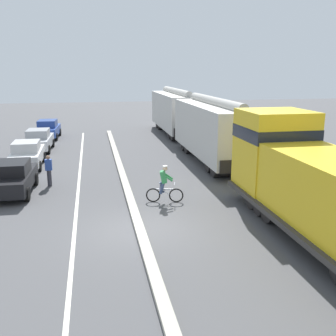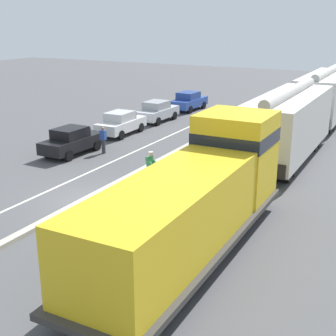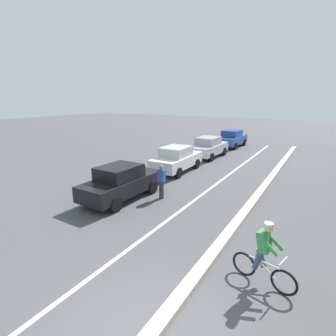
{
  "view_description": "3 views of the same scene",
  "coord_description": "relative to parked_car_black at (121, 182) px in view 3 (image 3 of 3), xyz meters",
  "views": [
    {
      "loc": [
        -1.58,
        -13.79,
        5.91
      ],
      "look_at": [
        1.96,
        4.32,
        1.24
      ],
      "focal_mm": 42.0,
      "sensor_mm": 36.0,
      "label": 1
    },
    {
      "loc": [
        12.25,
        -15.58,
        7.74
      ],
      "look_at": [
        3.7,
        0.58,
        1.89
      ],
      "focal_mm": 50.0,
      "sensor_mm": 36.0,
      "label": 2
    },
    {
      "loc": [
        2.43,
        -3.2,
        4.6
      ],
      "look_at": [
        -4.47,
        8.19,
        1.03
      ],
      "focal_mm": 28.0,
      "sensor_mm": 36.0,
      "label": 3
    }
  ],
  "objects": [
    {
      "name": "median_curb",
      "position": [
        5.43,
        0.42,
        -0.74
      ],
      "size": [
        0.36,
        36.0,
        0.16
      ],
      "primitive_type": "cube",
      "color": "#B2AD9E",
      "rests_on": "ground"
    },
    {
      "name": "lane_stripe",
      "position": [
        3.03,
        0.42,
        -0.81
      ],
      "size": [
        0.14,
        36.0,
        0.01
      ],
      "primitive_type": "cube",
      "color": "silver",
      "rests_on": "ground"
    },
    {
      "name": "parked_car_black",
      "position": [
        0.0,
        0.0,
        0.0
      ],
      "size": [
        1.9,
        4.23,
        1.62
      ],
      "color": "black",
      "rests_on": "ground"
    },
    {
      "name": "parked_car_white",
      "position": [
        -0.14,
        5.5,
        0.0
      ],
      "size": [
        1.88,
        4.22,
        1.62
      ],
      "color": "silver",
      "rests_on": "ground"
    },
    {
      "name": "parked_car_silver",
      "position": [
        -0.04,
        10.5,
        0.0
      ],
      "size": [
        1.92,
        4.25,
        1.62
      ],
      "color": "#B7BABF",
      "rests_on": "ground"
    },
    {
      "name": "parked_car_blue",
      "position": [
        0.1,
        16.0,
        0.0
      ],
      "size": [
        1.97,
        4.27,
        1.62
      ],
      "color": "#28479E",
      "rests_on": "ground"
    },
    {
      "name": "cyclist",
      "position": [
        6.94,
        -2.67,
        0.0
      ],
      "size": [
        1.68,
        0.57,
        1.71
      ],
      "color": "black",
      "rests_on": "ground"
    },
    {
      "name": "pedestrian_by_cars",
      "position": [
        1.58,
        1.0,
        0.03
      ],
      "size": [
        0.34,
        0.22,
        1.62
      ],
      "color": "#33333D",
      "rests_on": "ground"
    }
  ]
}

